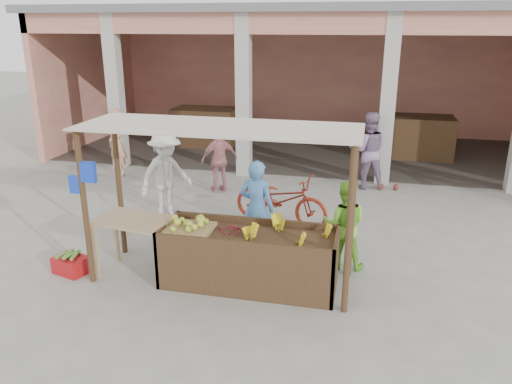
% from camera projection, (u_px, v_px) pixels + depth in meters
% --- Properties ---
extents(ground, '(60.00, 60.00, 0.00)m').
position_uv_depth(ground, '(217.00, 280.00, 7.67)').
color(ground, gray).
rests_on(ground, ground).
extents(market_building, '(14.40, 6.40, 4.20)m').
position_uv_depth(market_building, '(304.00, 60.00, 15.03)').
color(market_building, '#E59C78').
rests_on(market_building, ground).
extents(fruit_stall, '(2.60, 0.95, 0.80)m').
position_uv_depth(fruit_stall, '(249.00, 260.00, 7.43)').
color(fruit_stall, '#543521').
rests_on(fruit_stall, ground).
extents(stall_awning, '(4.09, 1.35, 2.39)m').
position_uv_depth(stall_awning, '(214.00, 154.00, 7.09)').
color(stall_awning, '#543521').
rests_on(stall_awning, ground).
extents(banana_heap, '(1.14, 0.62, 0.21)m').
position_uv_depth(banana_heap, '(285.00, 231.00, 7.19)').
color(banana_heap, yellow).
rests_on(banana_heap, fruit_stall).
extents(melon_tray, '(0.68, 0.59, 0.19)m').
position_uv_depth(melon_tray, '(190.00, 225.00, 7.43)').
color(melon_tray, '#9A7E4F').
rests_on(melon_tray, fruit_stall).
extents(berry_heap, '(0.42, 0.34, 0.13)m').
position_uv_depth(berry_heap, '(231.00, 229.00, 7.35)').
color(berry_heap, maroon).
rests_on(berry_heap, fruit_stall).
extents(side_table, '(1.22, 0.90, 0.91)m').
position_uv_depth(side_table, '(134.00, 228.00, 7.67)').
color(side_table, tan).
rests_on(side_table, ground).
extents(papaya_pile, '(0.73, 0.42, 0.21)m').
position_uv_depth(papaya_pile, '(133.00, 213.00, 7.59)').
color(papaya_pile, '#459430').
rests_on(papaya_pile, side_table).
extents(red_crate, '(0.59, 0.49, 0.27)m').
position_uv_depth(red_crate, '(71.00, 265.00, 7.86)').
color(red_crate, '#AF1216').
rests_on(red_crate, ground).
extents(plantain_bundle, '(0.43, 0.30, 0.09)m').
position_uv_depth(plantain_bundle, '(70.00, 255.00, 7.80)').
color(plantain_bundle, '#569536').
rests_on(plantain_bundle, red_crate).
extents(produce_sacks, '(0.82, 0.51, 0.62)m').
position_uv_depth(produce_sacks, '(389.00, 178.00, 11.70)').
color(produce_sacks, maroon).
rests_on(produce_sacks, ground).
extents(vendor_blue, '(0.73, 0.58, 1.76)m').
position_uv_depth(vendor_blue, '(257.00, 205.00, 8.27)').
color(vendor_blue, '#4E8CD1').
rests_on(vendor_blue, ground).
extents(vendor_green, '(0.74, 0.43, 1.52)m').
position_uv_depth(vendor_green, '(344.00, 222.00, 7.88)').
color(vendor_green, '#7DCE35').
rests_on(vendor_green, ground).
extents(motorcycle, '(1.17, 2.13, 1.06)m').
position_uv_depth(motorcycle, '(281.00, 198.00, 9.66)').
color(motorcycle, maroon).
rests_on(motorcycle, ground).
extents(shopper_a, '(1.22, 1.36, 1.92)m').
position_uv_depth(shopper_a, '(166.00, 172.00, 9.87)').
color(shopper_a, silver).
rests_on(shopper_a, ground).
extents(shopper_b, '(1.07, 1.00, 1.63)m').
position_uv_depth(shopper_b, '(219.00, 158.00, 11.48)').
color(shopper_b, tan).
rests_on(shopper_b, ground).
extents(shopper_e, '(0.83, 0.80, 1.79)m').
position_uv_depth(shopper_e, '(117.00, 142.00, 12.69)').
color(shopper_e, tan).
rests_on(shopper_e, ground).
extents(shopper_f, '(1.04, 0.70, 1.99)m').
position_uv_depth(shopper_f, '(368.00, 147.00, 11.69)').
color(shopper_f, gray).
rests_on(shopper_f, ground).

